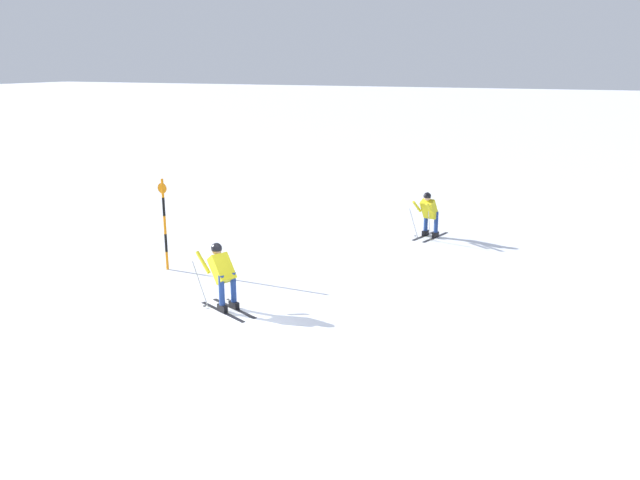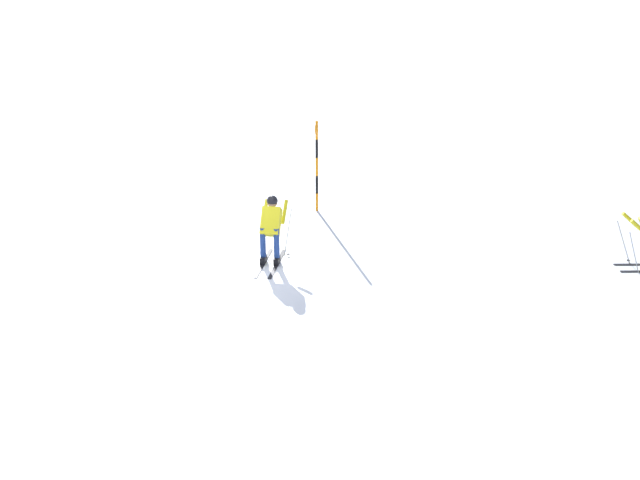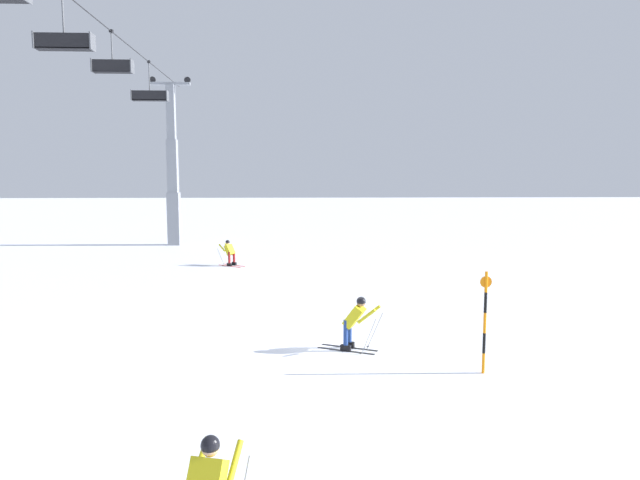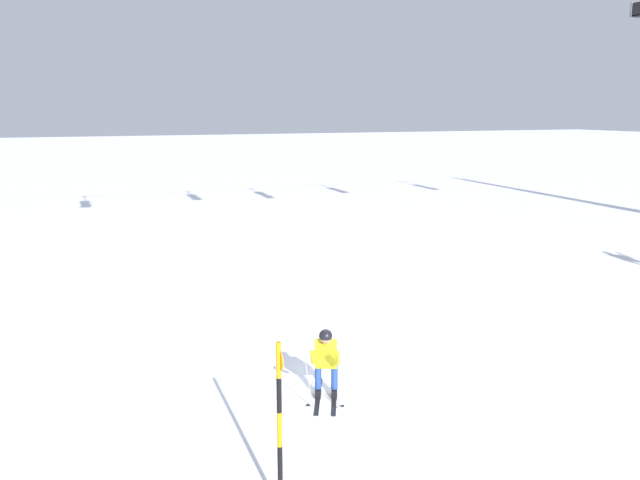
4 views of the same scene
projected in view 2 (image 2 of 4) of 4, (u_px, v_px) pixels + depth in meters
name	position (u px, v px, depth m)	size (l,w,h in m)	color
ground_plane	(240.00, 281.00, 15.65)	(260.00, 260.00, 0.00)	white
skier_carving_main	(271.00, 224.00, 16.33)	(1.22, 1.79, 1.67)	black
trail_marker_pole	(317.00, 164.00, 19.23)	(0.07, 0.28, 2.49)	orange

